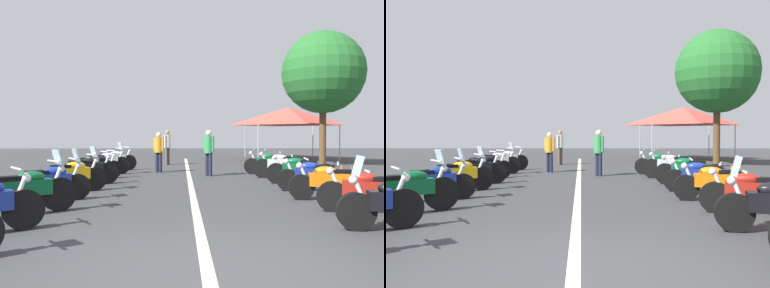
{
  "view_description": "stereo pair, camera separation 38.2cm",
  "coord_description": "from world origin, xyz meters",
  "views": [
    {
      "loc": [
        -4.31,
        0.3,
        1.53
      ],
      "look_at": [
        6.47,
        0.0,
        1.27
      ],
      "focal_mm": 37.86,
      "sensor_mm": 36.0,
      "label": 1
    },
    {
      "loc": [
        -4.31,
        -0.08,
        1.53
      ],
      "look_at": [
        6.47,
        0.0,
        1.27
      ],
      "focal_mm": 37.86,
      "sensor_mm": 36.0,
      "label": 2
    }
  ],
  "objects": [
    {
      "name": "motorcycle_left_row_3",
      "position": [
        4.88,
        3.3,
        0.46
      ],
      "size": [
        1.11,
        1.79,
        1.19
      ],
      "rotation": [
        0.0,
        0.0,
        -1.06
      ],
      "color": "black",
      "rests_on": "ground_plane"
    },
    {
      "name": "roadside_tree_0",
      "position": [
        15.02,
        -6.55,
        4.5
      ],
      "size": [
        3.94,
        3.94,
        6.48
      ],
      "color": "brown",
      "rests_on": "ground_plane"
    },
    {
      "name": "motorcycle_right_row_6",
      "position": [
        9.56,
        -3.27,
        0.47
      ],
      "size": [
        0.97,
        2.1,
        1.02
      ],
      "rotation": [
        0.0,
        0.0,
        1.23
      ],
      "color": "black",
      "rests_on": "ground_plane"
    },
    {
      "name": "motorcycle_left_row_5",
      "position": [
        7.89,
        3.17,
        0.47
      ],
      "size": [
        1.16,
        1.9,
        1.02
      ],
      "rotation": [
        0.0,
        0.0,
        -1.05
      ],
      "color": "black",
      "rests_on": "ground_plane"
    },
    {
      "name": "traffic_cone_0",
      "position": [
        7.22,
        -4.64,
        0.29
      ],
      "size": [
        0.36,
        0.36,
        0.61
      ],
      "color": "orange",
      "rests_on": "ground_plane"
    },
    {
      "name": "motorcycle_right_row_7",
      "position": [
        10.98,
        -3.15,
        0.45
      ],
      "size": [
        0.95,
        2.07,
        0.99
      ],
      "rotation": [
        0.0,
        0.0,
        1.25
      ],
      "color": "black",
      "rests_on": "ground_plane"
    },
    {
      "name": "bystander_2",
      "position": [
        10.51,
        -0.73,
        0.99
      ],
      "size": [
        0.43,
        0.36,
        1.69
      ],
      "rotation": [
        0.0,
        0.0,
        5.38
      ],
      "color": "#1E2338",
      "rests_on": "ground_plane"
    },
    {
      "name": "lane_centre_stripe",
      "position": [
        7.16,
        0.0,
        0.0
      ],
      "size": [
        27.73,
        0.16,
        0.01
      ],
      "primitive_type": "cube",
      "color": "beige",
      "rests_on": "ground_plane"
    },
    {
      "name": "motorcycle_left_row_8",
      "position": [
        12.68,
        3.16,
        0.46
      ],
      "size": [
        1.22,
        1.94,
        1.01
      ],
      "rotation": [
        0.0,
        0.0,
        -1.04
      ],
      "color": "black",
      "rests_on": "ground_plane"
    },
    {
      "name": "motorcycle_left_row_4",
      "position": [
        6.38,
        3.21,
        0.47
      ],
      "size": [
        1.23,
        1.79,
        1.21
      ],
      "rotation": [
        0.0,
        0.0,
        -0.99
      ],
      "color": "black",
      "rests_on": "ground_plane"
    },
    {
      "name": "bystander_0",
      "position": [
        11.96,
        1.19,
        0.94
      ],
      "size": [
        0.36,
        0.44,
        1.62
      ],
      "rotation": [
        0.0,
        0.0,
        2.47
      ],
      "color": "#1E2338",
      "rests_on": "ground_plane"
    },
    {
      "name": "ground_plane",
      "position": [
        0.0,
        0.0,
        0.0
      ],
      "size": [
        80.0,
        80.0,
        0.0
      ],
      "primitive_type": "plane",
      "color": "#38383A"
    },
    {
      "name": "motorcycle_right_row_2",
      "position": [
        3.32,
        -3.37,
        0.45
      ],
      "size": [
        1.0,
        2.01,
        0.98
      ],
      "rotation": [
        0.0,
        0.0,
        1.2
      ],
      "color": "black",
      "rests_on": "ground_plane"
    },
    {
      "name": "motorcycle_left_row_7",
      "position": [
        11.02,
        3.22,
        0.48
      ],
      "size": [
        1.13,
        1.96,
        1.23
      ],
      "rotation": [
        0.0,
        0.0,
        -1.09
      ],
      "color": "black",
      "rests_on": "ground_plane"
    },
    {
      "name": "motorcycle_left_row_6",
      "position": [
        9.47,
        3.21,
        0.45
      ],
      "size": [
        1.35,
        1.7,
        0.99
      ],
      "rotation": [
        0.0,
        0.0,
        -0.91
      ],
      "color": "black",
      "rests_on": "ground_plane"
    },
    {
      "name": "traffic_cone_1",
      "position": [
        9.45,
        -4.36,
        0.29
      ],
      "size": [
        0.36,
        0.36,
        0.61
      ],
      "color": "orange",
      "rests_on": "ground_plane"
    },
    {
      "name": "event_tent",
      "position": [
        20.36,
        -6.3,
        2.65
      ],
      "size": [
        5.09,
        5.09,
        3.2
      ],
      "color": "#E54C3F",
      "rests_on": "ground_plane"
    },
    {
      "name": "bystander_3",
      "position": [
        16.01,
        0.98,
        1.03
      ],
      "size": [
        0.47,
        0.32,
        1.75
      ],
      "rotation": [
        0.0,
        0.0,
        1.05
      ],
      "color": "brown",
      "rests_on": "ground_plane"
    },
    {
      "name": "traffic_cone_2",
      "position": [
        8.21,
        -4.74,
        0.29
      ],
      "size": [
        0.36,
        0.36,
        0.61
      ],
      "color": "orange",
      "rests_on": "ground_plane"
    },
    {
      "name": "motorcycle_left_row_2",
      "position": [
        3.36,
        3.27,
        0.48
      ],
      "size": [
        1.42,
        1.75,
        1.23
      ],
      "rotation": [
        0.0,
        0.0,
        -0.91
      ],
      "color": "black",
      "rests_on": "ground_plane"
    },
    {
      "name": "motorcycle_right_row_3",
      "position": [
        4.91,
        -3.21,
        0.44
      ],
      "size": [
        0.76,
        2.04,
        0.98
      ],
      "rotation": [
        0.0,
        0.0,
        1.4
      ],
      "color": "black",
      "rests_on": "ground_plane"
    },
    {
      "name": "motorcycle_right_row_4",
      "position": [
        6.34,
        -3.28,
        0.44
      ],
      "size": [
        0.84,
        2.03,
        0.98
      ],
      "rotation": [
        0.0,
        0.0,
        1.33
      ],
      "color": "black",
      "rests_on": "ground_plane"
    },
    {
      "name": "motorcycle_right_row_5",
      "position": [
        7.99,
        -3.37,
        0.46
      ],
      "size": [
        0.83,
        2.09,
        1.0
      ],
      "rotation": [
        0.0,
        0.0,
        1.34
      ],
      "color": "black",
      "rests_on": "ground_plane"
    }
  ]
}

